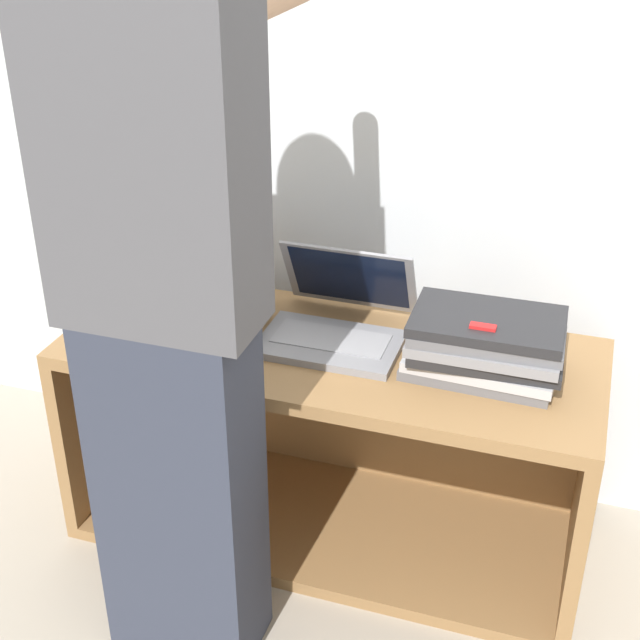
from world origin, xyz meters
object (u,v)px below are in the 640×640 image
object	(u,v)px
laptop_stack_right	(486,345)
laptop_open	(337,321)
laptop_stack_left	(192,304)
person	(164,298)

from	to	relation	value
laptop_stack_right	laptop_open	bearing A→B (deg)	172.10
laptop_open	laptop_stack_left	world-z (taller)	laptop_open
laptop_open	person	bearing A→B (deg)	-111.29
laptop_stack_left	person	bearing A→B (deg)	-69.03
laptop_open	person	size ratio (longest dim) A/B	0.20
laptop_open	person	xyz separation A→B (m)	(-0.20, -0.52, 0.28)
laptop_stack_left	laptop_stack_right	bearing A→B (deg)	0.06
laptop_open	laptop_stack_right	xyz separation A→B (m)	(0.39, -0.05, 0.03)
laptop_stack_left	person	world-z (taller)	person
laptop_open	laptop_stack_left	distance (m)	0.38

